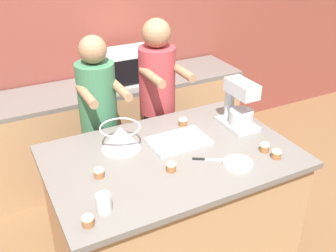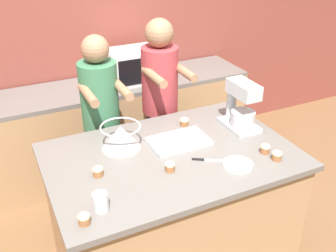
# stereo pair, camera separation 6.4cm
# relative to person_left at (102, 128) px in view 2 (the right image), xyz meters

# --- Properties ---
(back_wall) EXTENTS (10.00, 0.06, 2.70)m
(back_wall) POSITION_rel_person_left_xyz_m (0.25, 1.04, 0.50)
(back_wall) COLOR brown
(back_wall) RESTS_ON ground_plane
(island_counter) EXTENTS (1.59, 1.05, 0.96)m
(island_counter) POSITION_rel_person_left_xyz_m (0.25, -0.72, -0.37)
(island_counter) COLOR #A87F56
(island_counter) RESTS_ON ground_plane
(back_counter) EXTENTS (2.80, 0.60, 0.91)m
(back_counter) POSITION_rel_person_left_xyz_m (0.25, 0.69, -0.39)
(back_counter) COLOR #A87F56
(back_counter) RESTS_ON ground_plane
(person_left) EXTENTS (0.31, 0.48, 1.59)m
(person_left) POSITION_rel_person_left_xyz_m (0.00, 0.00, 0.00)
(person_left) COLOR #33384C
(person_left) RESTS_ON ground_plane
(person_right) EXTENTS (0.31, 0.48, 1.65)m
(person_right) POSITION_rel_person_left_xyz_m (0.50, 0.00, 0.04)
(person_right) COLOR #232328
(person_right) RESTS_ON ground_plane
(stand_mixer) EXTENTS (0.20, 0.30, 0.35)m
(stand_mixer) POSITION_rel_person_left_xyz_m (0.85, -0.60, 0.26)
(stand_mixer) COLOR #B2B7BC
(stand_mixer) RESTS_ON island_counter
(mixing_bowl) EXTENTS (0.27, 0.27, 0.16)m
(mixing_bowl) POSITION_rel_person_left_xyz_m (-0.01, -0.50, 0.19)
(mixing_bowl) COLOR #BCBCC1
(mixing_bowl) RESTS_ON island_counter
(baking_tray) EXTENTS (0.40, 0.26, 0.04)m
(baking_tray) POSITION_rel_person_left_xyz_m (0.35, -0.61, 0.13)
(baking_tray) COLOR #BCBCC1
(baking_tray) RESTS_ON island_counter
(microwave_oven) EXTENTS (0.46, 0.36, 0.30)m
(microwave_oven) POSITION_rel_person_left_xyz_m (0.53, 0.69, 0.21)
(microwave_oven) COLOR silver
(microwave_oven) RESTS_ON back_counter
(drinking_glass) EXTENTS (0.08, 0.08, 0.10)m
(drinking_glass) POSITION_rel_person_left_xyz_m (-0.32, -1.05, 0.16)
(drinking_glass) COLOR silver
(drinking_glass) RESTS_ON island_counter
(small_plate) EXTENTS (0.19, 0.19, 0.02)m
(small_plate) POSITION_rel_person_left_xyz_m (0.56, -1.02, 0.12)
(small_plate) COLOR white
(small_plate) RESTS_ON island_counter
(knife) EXTENTS (0.20, 0.13, 0.01)m
(knife) POSITION_rel_person_left_xyz_m (0.42, -0.88, 0.11)
(knife) COLOR #BCBCC1
(knife) RESTS_ON island_counter
(cupcake_0) EXTENTS (0.06, 0.06, 0.06)m
(cupcake_0) POSITION_rel_person_left_xyz_m (0.50, -0.41, 0.14)
(cupcake_0) COLOR #9E6038
(cupcake_0) RESTS_ON island_counter
(cupcake_1) EXTENTS (0.06, 0.06, 0.06)m
(cupcake_1) POSITION_rel_person_left_xyz_m (0.80, -0.97, 0.14)
(cupcake_1) COLOR #9E6038
(cupcake_1) RESTS_ON island_counter
(cupcake_2) EXTENTS (0.06, 0.06, 0.06)m
(cupcake_2) POSITION_rel_person_left_xyz_m (0.16, -0.88, 0.14)
(cupcake_2) COLOR #9E6038
(cupcake_2) RESTS_ON island_counter
(cupcake_3) EXTENTS (0.06, 0.06, 0.06)m
(cupcake_3) POSITION_rel_person_left_xyz_m (-0.43, -1.11, 0.14)
(cupcake_3) COLOR #9E6038
(cupcake_3) RESTS_ON island_counter
(cupcake_4) EXTENTS (0.06, 0.06, 0.06)m
(cupcake_4) POSITION_rel_person_left_xyz_m (0.81, -1.06, 0.14)
(cupcake_4) COLOR #9E6038
(cupcake_4) RESTS_ON island_counter
(cupcake_5) EXTENTS (0.06, 0.06, 0.06)m
(cupcake_5) POSITION_rel_person_left_xyz_m (-0.25, -0.74, 0.14)
(cupcake_5) COLOR #9E6038
(cupcake_5) RESTS_ON island_counter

